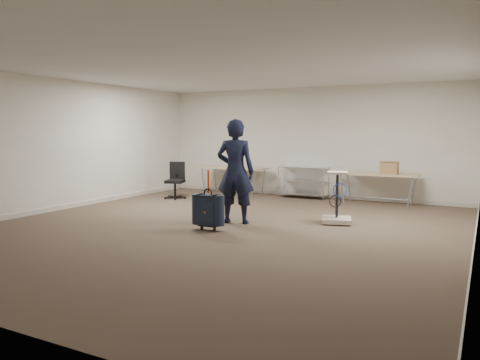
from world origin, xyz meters
The scene contains 10 objects.
ground centered at (0.00, 0.00, 0.00)m, with size 9.00×9.00×0.00m, color #47352B.
room_shell centered at (0.00, 1.38, 0.05)m, with size 8.00×9.00×9.00m.
folding_table_left centered at (-1.90, 3.95, 0.68)m, with size 1.80×0.75×0.73m.
folding_table_right centered at (1.90, 3.95, 0.68)m, with size 1.80×0.75×0.73m.
wire_shelf centered at (0.00, 4.20, 0.44)m, with size 1.22×0.47×0.80m.
person centered at (0.03, 0.51, 0.96)m, with size 0.70×0.46×1.91m, color black.
suitcase centered at (-0.07, -0.28, 0.35)m, with size 0.40×0.25×1.04m.
office_chair centered at (-2.81, 2.59, 0.28)m, with size 0.56×0.56×0.92m.
equipment_cart centered at (1.70, 1.36, 0.25)m, with size 0.64×0.64×0.96m.
cardboard_box centered at (2.16, 3.85, 0.87)m, with size 0.37×0.28×0.28m, color #A07E4A.
Camera 1 is at (4.10, -6.97, 1.69)m, focal length 35.00 mm.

